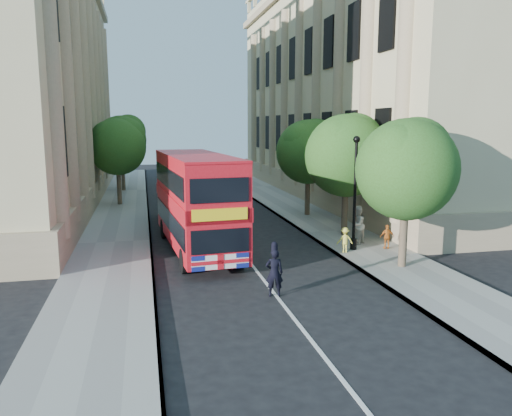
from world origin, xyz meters
TOP-DOWN VIEW (x-y plane):
  - ground at (0.00, 0.00)m, footprint 120.00×120.00m
  - pavement_right at (5.75, 10.00)m, footprint 3.50×80.00m
  - pavement_left at (-5.75, 10.00)m, footprint 3.50×80.00m
  - building_right at (13.80, 24.00)m, footprint 12.00×38.00m
  - tree_right_near at (5.84, 3.03)m, footprint 4.00×4.00m
  - tree_right_mid at (5.84, 9.03)m, footprint 4.20×4.20m
  - tree_right_far at (5.84, 15.03)m, footprint 4.00×4.00m
  - tree_left_far at (-5.96, 22.03)m, footprint 4.00×4.00m
  - tree_left_back at (-5.96, 30.03)m, footprint 4.20×4.20m
  - lamp_post at (5.00, 6.00)m, footprint 0.32×0.32m
  - double_decker_bus at (-1.97, 7.72)m, footprint 3.23×9.62m
  - box_van at (-2.10, 14.74)m, footprint 2.44×5.54m
  - police_constable at (-0.07, 1.00)m, footprint 0.67×0.51m
  - woman_pedestrian at (5.59, 6.94)m, footprint 1.14×1.12m
  - child_a at (6.56, 5.76)m, footprint 0.69×0.38m
  - child_b at (4.40, 5.58)m, footprint 0.76×0.47m

SIDE VIEW (x-z plane):
  - ground at x=0.00m, z-range 0.00..0.00m
  - pavement_right at x=5.75m, z-range 0.00..0.12m
  - pavement_left at x=-5.75m, z-range 0.00..0.12m
  - child_a at x=6.56m, z-range 0.12..1.24m
  - child_b at x=4.40m, z-range 0.12..1.25m
  - police_constable at x=-0.07m, z-range 0.00..1.65m
  - woman_pedestrian at x=5.59m, z-range 0.12..1.97m
  - box_van at x=-2.10m, z-range -0.03..3.08m
  - double_decker_bus at x=-1.97m, z-range 0.23..4.60m
  - lamp_post at x=5.00m, z-range -0.07..5.09m
  - tree_right_near at x=5.84m, z-range 1.21..7.29m
  - tree_right_far at x=5.84m, z-range 1.24..7.39m
  - tree_left_far at x=-5.96m, z-range 1.30..7.59m
  - tree_right_mid at x=5.84m, z-range 1.26..7.63m
  - tree_left_back at x=-5.96m, z-range 1.38..8.03m
  - building_right at x=13.80m, z-range 0.00..18.00m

